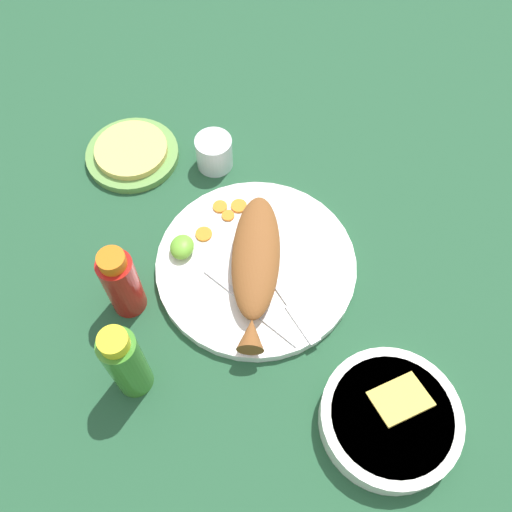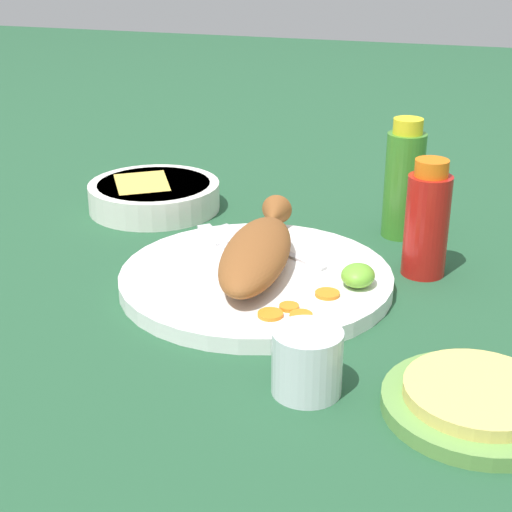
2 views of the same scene
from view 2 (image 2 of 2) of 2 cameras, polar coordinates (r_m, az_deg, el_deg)
ground_plane at (r=0.91m, az=0.00°, el=-2.21°), size 4.00×4.00×0.00m
main_plate at (r=0.90m, az=0.00°, el=-1.69°), size 0.31×0.31×0.02m
fried_fish at (r=0.90m, az=0.14°, el=0.43°), size 0.27×0.10×0.04m
fork_near at (r=0.96m, az=-2.22°, el=0.67°), size 0.15×0.13×0.00m
fork_far at (r=0.97m, az=0.47°, el=0.93°), size 0.11×0.17×0.00m
carrot_slice_near at (r=0.80m, az=1.05°, el=-4.26°), size 0.03×0.03×0.00m
carrot_slice_mid at (r=0.80m, az=3.30°, el=-4.34°), size 0.02×0.02×0.00m
carrot_slice_far at (r=0.82m, az=2.42°, el=-3.71°), size 0.02×0.02×0.00m
carrot_slice_extra at (r=0.85m, az=5.21°, el=-2.76°), size 0.03×0.03×0.00m
lime_wedge_main at (r=0.87m, az=7.47°, el=-1.31°), size 0.04×0.04×0.02m
hot_sauce_bottle_red at (r=0.93m, az=12.32°, el=2.48°), size 0.05×0.05×0.14m
hot_sauce_bottle_green at (r=1.04m, az=10.70°, el=5.35°), size 0.05×0.05×0.16m
salt_cup at (r=0.70m, az=3.72°, el=-7.95°), size 0.06×0.06×0.06m
guacamole_bowl at (r=1.15m, az=-7.42°, el=4.47°), size 0.19×0.19×0.05m
tortilla_plate at (r=0.71m, az=15.75°, el=-10.40°), size 0.16×0.16×0.01m
tortilla_stack at (r=0.70m, az=15.86°, el=-9.52°), size 0.13×0.13×0.01m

